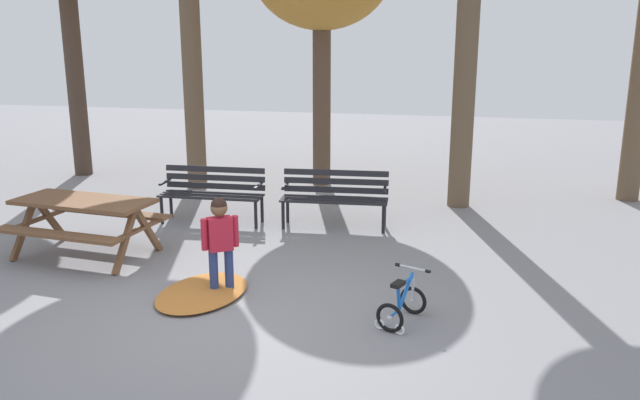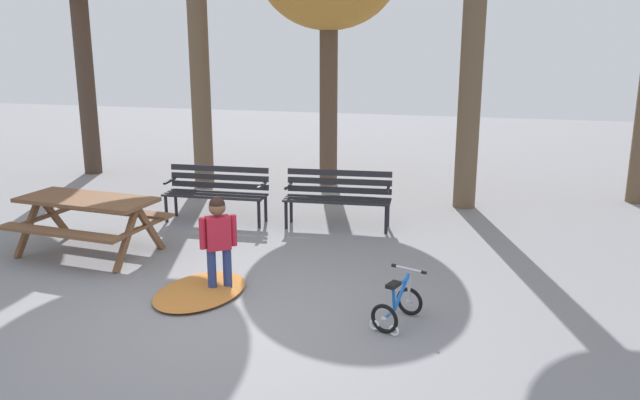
# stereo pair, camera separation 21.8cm
# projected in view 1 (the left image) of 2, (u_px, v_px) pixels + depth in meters

# --- Properties ---
(ground) EXTENTS (36.00, 36.00, 0.00)m
(ground) POSITION_uv_depth(u_px,v_px,m) (225.00, 320.00, 6.62)
(ground) COLOR gray
(picnic_table) EXTENTS (1.93, 1.52, 0.79)m
(picnic_table) POSITION_uv_depth(u_px,v_px,m) (84.00, 212.00, 8.40)
(picnic_table) COLOR brown
(picnic_table) RESTS_ON ground
(park_bench_far_left) EXTENTS (1.62, 0.53, 0.85)m
(park_bench_far_left) POSITION_uv_depth(u_px,v_px,m) (213.00, 190.00, 9.99)
(park_bench_far_left) COLOR #232328
(park_bench_far_left) RESTS_ON ground
(park_bench_left) EXTENTS (1.63, 0.58, 0.85)m
(park_bench_left) POSITION_uv_depth(u_px,v_px,m) (335.00, 194.00, 9.74)
(park_bench_left) COLOR #232328
(park_bench_left) RESTS_ON ground
(child_standing) EXTENTS (0.36, 0.28, 1.11)m
(child_standing) POSITION_uv_depth(u_px,v_px,m) (220.00, 237.00, 7.16)
(child_standing) COLOR navy
(child_standing) RESTS_ON ground
(kids_bicycle) EXTENTS (0.52, 0.63, 0.54)m
(kids_bicycle) POSITION_uv_depth(u_px,v_px,m) (402.00, 304.00, 6.50)
(kids_bicycle) COLOR black
(kids_bicycle) RESTS_ON ground
(leaf_pile) EXTENTS (1.09, 1.41, 0.07)m
(leaf_pile) POSITION_uv_depth(u_px,v_px,m) (202.00, 292.00, 7.23)
(leaf_pile) COLOR #B26B2D
(leaf_pile) RESTS_ON ground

